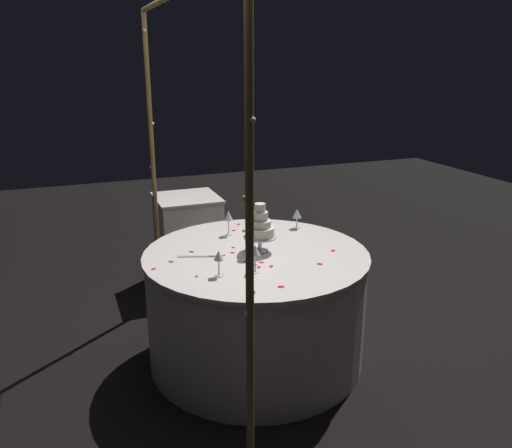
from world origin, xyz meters
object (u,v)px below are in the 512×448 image
Objects in this scene: side_table at (188,239)px; wine_glass_4 at (219,257)px; decorative_arch at (184,140)px; tiered_cake at (260,228)px; wine_glass_1 at (251,213)px; wine_glass_3 at (255,252)px; main_table at (256,306)px; wine_glass_2 at (297,214)px; cake_knife at (203,256)px; wine_glass_0 at (228,217)px.

wine_glass_4 is (-1.74, 0.23, 0.49)m from side_table.
wine_glass_4 is at bearing -158.26° from decorative_arch.
tiered_cake is 0.49m from wine_glass_1.
wine_glass_3 is 1.10× the size of wine_glass_4.
wine_glass_4 is (-0.28, 0.34, 0.51)m from main_table.
main_table is 8.92× the size of wine_glass_1.
cake_knife is (-0.32, 0.82, -0.11)m from wine_glass_2.
wine_glass_4 is at bearing 129.48° from main_table.
decorative_arch is at bearing 114.04° from cake_knife.
decorative_arch is at bearing 166.72° from side_table.
wine_glass_2 is at bearing -151.72° from side_table.
decorative_arch is 0.85m from wine_glass_0.
wine_glass_2 is at bearing -108.18° from wine_glass_1.
decorative_arch is 14.13× the size of wine_glass_1.
cake_knife is (0.04, 0.38, -0.16)m from tiered_cake.
wine_glass_0 is (0.41, -0.40, -0.63)m from decorative_arch.
wine_glass_4 is at bearing 147.60° from wine_glass_1.
wine_glass_3 is at bearing 179.57° from side_table.
wine_glass_0 is at bearing -5.44° from wine_glass_3.
side_table is 5.24× the size of wine_glass_4.
side_table is 1.13m from wine_glass_1.
wine_glass_1 is 1.07× the size of wine_glass_4.
tiered_cake is at bearing -74.54° from main_table.
tiered_cake is at bearing -26.14° from wine_glass_3.
wine_glass_2 is 0.87× the size of wine_glass_3.
main_table is at bearing -98.27° from cake_knife.
wine_glass_0 is at bearing -177.00° from side_table.
tiered_cake is (0.01, -0.49, -0.60)m from decorative_arch.
wine_glass_4 is at bearing 172.43° from side_table.
cake_knife is at bearing 81.73° from main_table.
main_table is 0.56m from tiered_cake.
main_table is 0.79m from wine_glass_2.
wine_glass_1 is 0.97× the size of wine_glass_3.
wine_glass_2 is 0.53× the size of cake_knife.
wine_glass_2 is 1.05m from wine_glass_4.
decorative_arch reaches higher than wine_glass_3.
wine_glass_0 reaches higher than wine_glass_1.
tiered_cake is 0.48m from wine_glass_4.
cake_knife is (0.36, 0.22, -0.13)m from wine_glass_3.
wine_glass_4 is (-0.77, 0.49, -0.01)m from wine_glass_1.
wine_glass_0 is 0.64× the size of cake_knife.
tiered_cake reaches higher than wine_glass_2.
side_table is at bearing -13.28° from decorative_arch.
wine_glass_0 is at bearing 86.22° from wine_glass_2.
main_table is 9.52× the size of wine_glass_4.
decorative_arch reaches higher than main_table.
cake_knife reaches higher than main_table.
wine_glass_1 reaches higher than wine_glass_2.
decorative_arch reaches higher than tiered_cake.
tiered_cake reaches higher than wine_glass_3.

